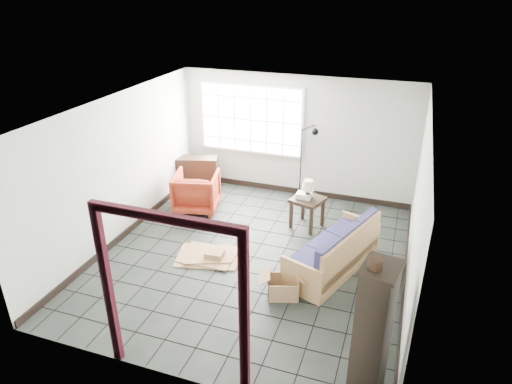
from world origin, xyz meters
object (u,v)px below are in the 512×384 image
at_px(futon_sofa, 336,254).
at_px(side_table, 308,203).
at_px(tall_shelf, 372,334).
at_px(armchair, 196,190).

height_order(futon_sofa, side_table, futon_sofa).
relative_size(side_table, tall_shelf, 0.39).
bearing_deg(futon_sofa, side_table, 141.53).
bearing_deg(armchair, tall_shelf, 123.73).
bearing_deg(tall_shelf, side_table, 124.55).
xyz_separation_m(futon_sofa, side_table, (-0.78, 1.26, 0.19)).
bearing_deg(tall_shelf, futon_sofa, 119.49).
distance_m(futon_sofa, tall_shelf, 2.53).
bearing_deg(futon_sofa, armchair, 178.04).
bearing_deg(side_table, armchair, -179.42).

